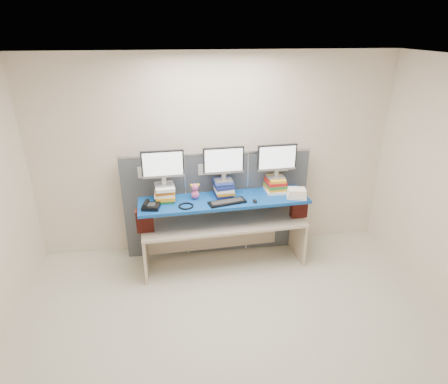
{
  "coord_description": "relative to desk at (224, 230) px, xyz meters",
  "views": [
    {
      "loc": [
        -0.54,
        -2.97,
        3.07
      ],
      "look_at": [
        0.06,
        1.42,
        1.1
      ],
      "focal_mm": 30.0,
      "sensor_mm": 36.0,
      "label": 1
    }
  ],
  "objects": [
    {
      "name": "book_stack_right",
      "position": [
        0.73,
        0.16,
        0.56
      ],
      "size": [
        0.27,
        0.31,
        0.2
      ],
      "color": "white",
      "rests_on": "blue_board"
    },
    {
      "name": "monitor_right",
      "position": [
        0.73,
        0.16,
        0.93
      ],
      "size": [
        0.53,
        0.16,
        0.46
      ],
      "rotation": [
        0.0,
        0.0,
        0.06
      ],
      "color": "#939398",
      "rests_on": "book_stack_right"
    },
    {
      "name": "monitor_center",
      "position": [
        0.01,
        0.12,
        0.93
      ],
      "size": [
        0.53,
        0.16,
        0.46
      ],
      "rotation": [
        0.0,
        0.0,
        0.06
      ],
      "color": "#939398",
      "rests_on": "book_stack_center"
    },
    {
      "name": "monitor_left",
      "position": [
        -0.76,
        0.07,
        0.94
      ],
      "size": [
        0.53,
        0.16,
        0.46
      ],
      "rotation": [
        0.0,
        0.0,
        0.06
      ],
      "color": "#939398",
      "rests_on": "book_stack_left"
    },
    {
      "name": "blue_board",
      "position": [
        0.0,
        0.0,
        0.45
      ],
      "size": [
        2.24,
        0.68,
        0.04
      ],
      "primitive_type": "cube",
      "rotation": [
        0.0,
        0.0,
        0.06
      ],
      "color": "navy",
      "rests_on": "brick_pier_left"
    },
    {
      "name": "headset",
      "position": [
        -0.5,
        -0.16,
        0.48
      ],
      "size": [
        0.23,
        0.23,
        0.02
      ],
      "primitive_type": "torus",
      "rotation": [
        0.0,
        0.0,
        -0.23
      ],
      "color": "black",
      "rests_on": "blue_board"
    },
    {
      "name": "brick_pier_right",
      "position": [
        1.03,
        0.01,
        0.28
      ],
      "size": [
        0.22,
        0.13,
        0.29
      ],
      "primitive_type": "cube",
      "rotation": [
        0.0,
        0.0,
        0.06
      ],
      "color": "maroon",
      "rests_on": "desk"
    },
    {
      "name": "binder_stack",
      "position": [
        0.96,
        -0.08,
        0.52
      ],
      "size": [
        0.29,
        0.25,
        0.12
      ],
      "rotation": [
        0.0,
        0.0,
        -0.23
      ],
      "color": "white",
      "rests_on": "blue_board"
    },
    {
      "name": "keyboard",
      "position": [
        0.02,
        -0.13,
        0.48
      ],
      "size": [
        0.5,
        0.26,
        0.03
      ],
      "rotation": [
        0.0,
        0.0,
        0.23
      ],
      "color": "black",
      "rests_on": "blue_board"
    },
    {
      "name": "cubicle_partition",
      "position": [
        -0.06,
        0.36,
        0.24
      ],
      "size": [
        2.6,
        0.06,
        1.53
      ],
      "color": "#42484E",
      "rests_on": "ground"
    },
    {
      "name": "room",
      "position": [
        -0.06,
        -1.42,
        0.87
      ],
      "size": [
        5.0,
        4.0,
        2.8
      ],
      "color": "#F7E3CB",
      "rests_on": "ground"
    },
    {
      "name": "desk_phone",
      "position": [
        -0.94,
        -0.15,
        0.5
      ],
      "size": [
        0.23,
        0.22,
        0.09
      ],
      "rotation": [
        0.0,
        0.0,
        -0.17
      ],
      "color": "black",
      "rests_on": "blue_board"
    },
    {
      "name": "book_stack_center",
      "position": [
        0.01,
        0.12,
        0.57
      ],
      "size": [
        0.27,
        0.31,
        0.2
      ],
      "color": "navy",
      "rests_on": "blue_board"
    },
    {
      "name": "plush_toy",
      "position": [
        -0.37,
        0.06,
        0.58
      ],
      "size": [
        0.13,
        0.09,
        0.21
      ],
      "rotation": [
        0.0,
        0.0,
        -0.32
      ],
      "color": "#E15596",
      "rests_on": "blue_board"
    },
    {
      "name": "brick_pier_left",
      "position": [
        -1.03,
        -0.11,
        0.28
      ],
      "size": [
        0.22,
        0.13,
        0.29
      ],
      "primitive_type": "cube",
      "rotation": [
        0.0,
        0.0,
        0.06
      ],
      "color": "maroon",
      "rests_on": "desk"
    },
    {
      "name": "mouse",
      "position": [
        0.38,
        -0.15,
        0.48
      ],
      "size": [
        0.08,
        0.11,
        0.03
      ],
      "primitive_type": "ellipsoid",
      "rotation": [
        0.0,
        0.0,
        0.29
      ],
      "color": "black",
      "rests_on": "blue_board"
    },
    {
      "name": "book_stack_left",
      "position": [
        -0.76,
        0.08,
        0.57
      ],
      "size": [
        0.27,
        0.32,
        0.21
      ],
      "color": "#217C30",
      "rests_on": "blue_board"
    },
    {
      "name": "desk",
      "position": [
        0.0,
        0.0,
        0.0
      ],
      "size": [
        2.21,
        0.76,
        0.66
      ],
      "rotation": [
        0.0,
        0.0,
        0.06
      ],
      "color": "beige",
      "rests_on": "ground"
    }
  ]
}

